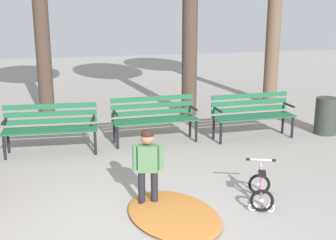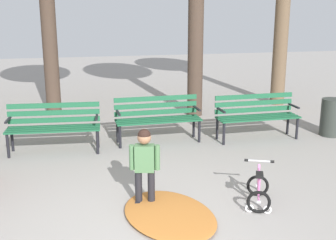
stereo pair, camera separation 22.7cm
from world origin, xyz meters
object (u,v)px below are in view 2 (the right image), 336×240
(park_bench_left, at_px, (54,123))
(park_bench_right, at_px, (157,115))
(child_standing, at_px, (145,161))
(trash_bin, at_px, (332,117))
(kids_bicycle, at_px, (258,190))
(park_bench_far_right, at_px, (256,113))

(park_bench_left, relative_size, park_bench_right, 1.01)
(child_standing, bearing_deg, trash_bin, 29.40)
(trash_bin, bearing_deg, child_standing, -150.60)
(child_standing, height_order, kids_bicycle, child_standing)
(park_bench_far_right, relative_size, kids_bicycle, 2.55)
(child_standing, bearing_deg, park_bench_right, 75.59)
(kids_bicycle, bearing_deg, child_standing, 168.36)
(child_standing, xyz_separation_m, trash_bin, (4.14, 2.33, -0.23))
(park_bench_left, height_order, park_bench_right, same)
(trash_bin, bearing_deg, park_bench_far_right, 175.01)
(park_bench_far_right, bearing_deg, park_bench_right, 173.67)
(park_bench_far_right, bearing_deg, park_bench_left, 179.73)
(park_bench_left, relative_size, park_bench_far_right, 1.01)
(park_bench_right, distance_m, trash_bin, 3.47)
(park_bench_right, relative_size, kids_bicycle, 2.55)
(park_bench_left, bearing_deg, park_bench_right, 5.82)
(kids_bicycle, height_order, trash_bin, trash_bin)
(park_bench_left, distance_m, park_bench_far_right, 3.79)
(park_bench_left, bearing_deg, child_standing, -64.21)
(park_bench_right, xyz_separation_m, child_standing, (-0.69, -2.68, 0.09))
(park_bench_right, height_order, kids_bicycle, park_bench_right)
(park_bench_far_right, distance_m, trash_bin, 1.56)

